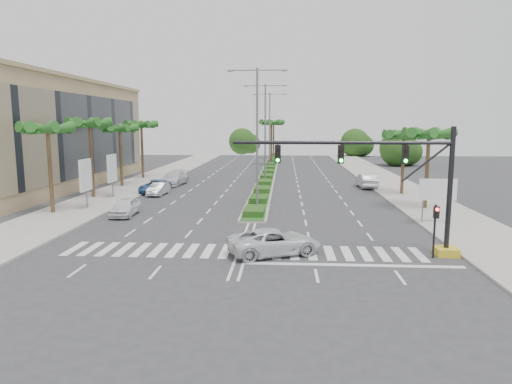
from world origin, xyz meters
The scene contains 28 objects.
ground centered at (0.00, 0.00, 0.00)m, with size 160.00×160.00×0.00m, color #333335.
footpath_right centered at (15.20, 20.00, 0.07)m, with size 6.00×120.00×0.15m, color gray.
footpath_left centered at (-15.20, 20.00, 0.07)m, with size 6.00×120.00×0.15m, color gray.
median centered at (0.00, 45.00, 0.10)m, with size 2.20×75.00×0.20m, color gray.
median_grass centered at (0.00, 45.00, 0.22)m, with size 1.80×75.00×0.04m, color #22531C.
building centered at (-26.00, 26.00, 6.00)m, with size 12.00×36.00×12.00m, color tan.
signal_gantry centered at (9.27, 0.00, 3.46)m, with size 12.60×1.20×7.20m.
pedestrian_signal centered at (10.60, -0.68, 2.04)m, with size 0.28×0.36×3.00m.
direction_sign centered at (13.50, 7.99, 2.45)m, with size 2.70×0.11×3.40m.
billboard_near centered at (-14.50, 12.00, 2.96)m, with size 0.18×2.10×4.35m.
billboard_far centered at (-14.50, 18.00, 2.96)m, with size 0.18×2.10×4.35m.
palm_left_near centered at (-16.50, 10.00, 6.69)m, with size 4.57×4.68×7.55m.
palm_left_mid centered at (-16.50, 18.00, 7.08)m, with size 4.57×4.68×7.95m.
palm_left_far centered at (-16.50, 26.00, 6.50)m, with size 4.57×4.68×7.35m.
palm_left_end centered at (-16.50, 34.00, 6.88)m, with size 4.57×4.68×7.75m.
palm_right_near centered at (14.50, 14.00, 6.20)m, with size 4.57×4.68×7.05m.
palm_right_far centered at (14.50, 22.00, 5.91)m, with size 4.57×4.68×6.75m.
palm_median_a centered at (0.00, 55.00, 7.17)m, with size 4.57×4.68×8.05m.
palm_median_b centered at (0.00, 70.00, 7.17)m, with size 4.57×4.68×8.05m.
streetlight_near centered at (0.00, 14.00, 6.81)m, with size 5.10×0.25×12.00m.
streetlight_mid centered at (0.00, 30.00, 6.81)m, with size 5.10×0.25×12.00m.
streetlight_far centered at (0.00, 46.00, 6.81)m, with size 5.10×0.25×12.00m.
car_parked_a centered at (-10.36, 9.75, 0.71)m, with size 1.68×4.17×1.42m, color white.
car_parked_b centered at (-10.60, 20.36, 0.65)m, with size 1.37×3.92×1.29m, color silver.
car_parked_c centered at (-11.43, 21.92, 0.68)m, with size 2.27×4.92×1.37m, color #325D99.
car_parked_d centered at (-10.87, 28.13, 0.82)m, with size 2.29×5.62×1.63m, color silver.
car_crossing centered at (1.85, -0.42, 0.73)m, with size 2.44×5.29×1.47m, color silver.
car_right centered at (11.80, 27.23, 0.81)m, with size 1.72×4.94×1.63m, color #B8B8BD.
Camera 1 is at (2.40, -25.48, 7.37)m, focal length 32.00 mm.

